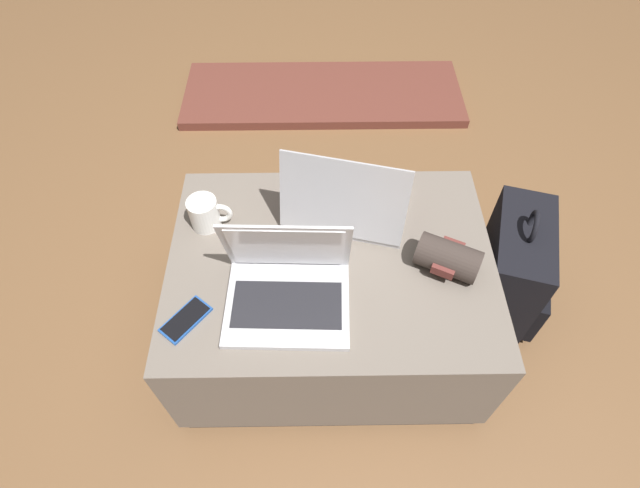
% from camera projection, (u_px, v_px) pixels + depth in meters
% --- Properties ---
extents(ground_plane, '(14.00, 14.00, 0.00)m').
position_uv_depth(ground_plane, '(329.00, 330.00, 1.77)').
color(ground_plane, brown).
extents(ottoman, '(0.93, 0.70, 0.44)m').
position_uv_depth(ottoman, '(330.00, 298.00, 1.59)').
color(ottoman, '#3D3832').
rests_on(ottoman, ground_plane).
extents(laptop_near, '(0.33, 0.27, 0.26)m').
position_uv_depth(laptop_near, '(287.00, 285.00, 1.30)').
color(laptop_near, silver).
rests_on(laptop_near, ottoman).
extents(laptop_far, '(0.41, 0.34, 0.27)m').
position_uv_depth(laptop_far, '(346.00, 203.00, 1.48)').
color(laptop_far, '#B7B7BC').
rests_on(laptop_far, ottoman).
extents(cell_phone, '(0.13, 0.15, 0.01)m').
position_uv_depth(cell_phone, '(186.00, 320.00, 1.30)').
color(cell_phone, '#1E4C9E').
rests_on(cell_phone, ottoman).
extents(backpack, '(0.30, 0.39, 0.50)m').
position_uv_depth(backpack, '(511.00, 273.00, 1.67)').
color(backpack, black).
rests_on(backpack, ground_plane).
extents(wrist_brace, '(0.20, 0.16, 0.09)m').
position_uv_depth(wrist_brace, '(448.00, 258.00, 1.37)').
color(wrist_brace, '#3D332D').
rests_on(wrist_brace, ottoman).
extents(coffee_mug, '(0.13, 0.09, 0.10)m').
position_uv_depth(coffee_mug, '(206.00, 213.00, 1.46)').
color(coffee_mug, white).
rests_on(coffee_mug, ottoman).
extents(fireplace_hearth, '(1.40, 0.50, 0.04)m').
position_uv_depth(fireplace_hearth, '(323.00, 94.00, 2.55)').
color(fireplace_hearth, brown).
rests_on(fireplace_hearth, ground_plane).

